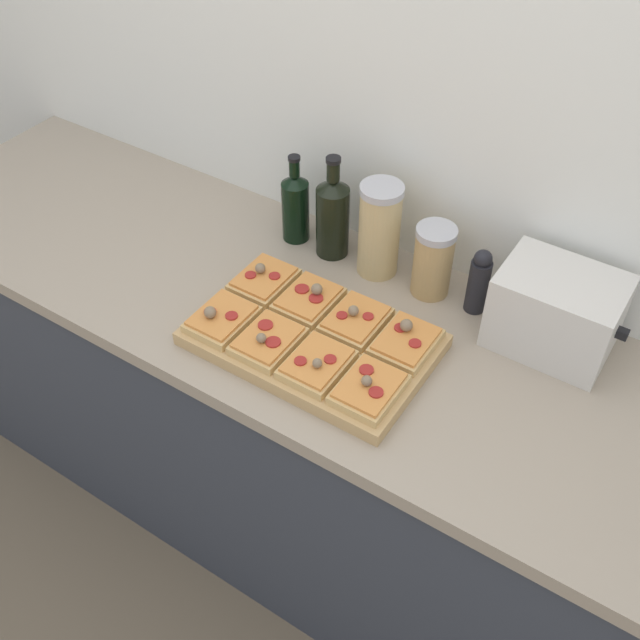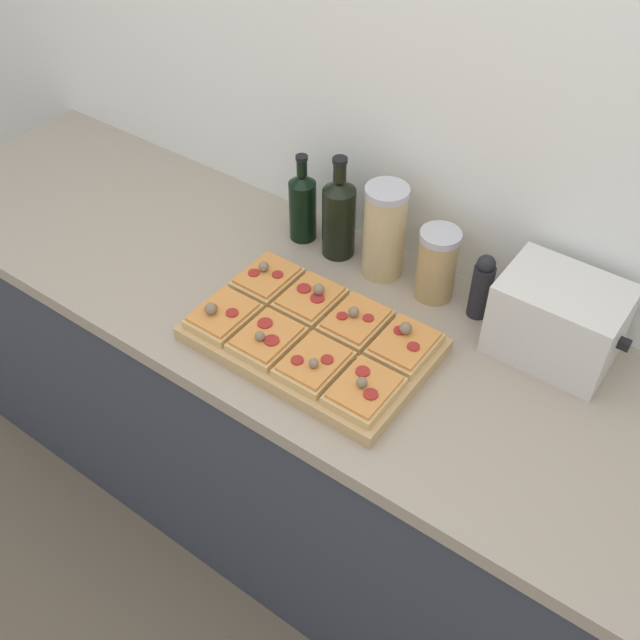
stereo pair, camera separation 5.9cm
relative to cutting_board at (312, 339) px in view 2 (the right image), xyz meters
name	(u,v)px [view 2 (the right image)]	position (x,y,z in m)	size (l,w,h in m)	color
ground_plane	(275,614)	(0.02, -0.23, -0.93)	(12.00, 12.00, 0.00)	brown
wall_back	(435,134)	(0.02, 0.45, 0.32)	(6.00, 0.06, 2.50)	silver
kitchen_counter	(340,446)	(0.02, 0.09, -0.47)	(2.63, 0.67, 0.92)	#333842
cutting_board	(312,339)	(0.00, 0.00, 0.00)	(0.53, 0.34, 0.03)	tan
pizza_slice_back_left	(267,278)	(-0.19, 0.08, 0.03)	(0.12, 0.15, 0.05)	tan
pizza_slice_back_midleft	(311,298)	(-0.06, 0.08, 0.03)	(0.12, 0.15, 0.05)	tan
pizza_slice_back_midright	(356,321)	(0.06, 0.08, 0.03)	(0.12, 0.15, 0.05)	tan
pizza_slice_back_right	(405,344)	(0.19, 0.08, 0.03)	(0.12, 0.15, 0.06)	tan
pizza_slice_front_left	(222,315)	(-0.19, -0.08, 0.03)	(0.12, 0.15, 0.06)	tan
pizza_slice_front_midleft	(267,338)	(-0.06, -0.08, 0.03)	(0.12, 0.15, 0.05)	tan
pizza_slice_front_midright	(314,363)	(0.06, -0.08, 0.03)	(0.12, 0.15, 0.05)	tan
pizza_slice_front_right	(364,390)	(0.19, -0.08, 0.03)	(0.12, 0.15, 0.05)	tan
olive_oil_bottle	(303,205)	(-0.26, 0.31, 0.08)	(0.07, 0.07, 0.24)	black
wine_bottle	(339,216)	(-0.14, 0.31, 0.10)	(0.08, 0.08, 0.28)	black
grain_jar_tall	(384,231)	(-0.01, 0.31, 0.11)	(0.10, 0.10, 0.25)	tan
grain_jar_short	(437,264)	(0.13, 0.31, 0.08)	(0.10, 0.10, 0.18)	tan
pepper_mill	(482,286)	(0.25, 0.31, 0.07)	(0.05, 0.05, 0.17)	black
toaster_oven	(558,320)	(0.44, 0.30, 0.08)	(0.28, 0.19, 0.19)	beige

